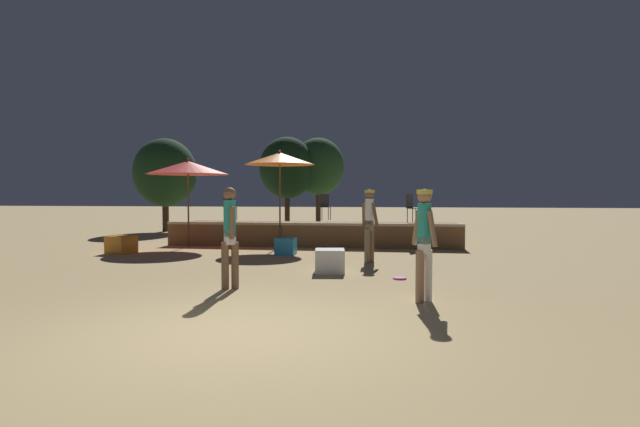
{
  "coord_description": "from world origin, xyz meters",
  "views": [
    {
      "loc": [
        1.88,
        -5.65,
        1.64
      ],
      "look_at": [
        0.0,
        6.77,
        1.17
      ],
      "focal_mm": 28.0,
      "sensor_mm": 36.0,
      "label": 1
    }
  ],
  "objects_px": {
    "cube_seat_0": "(330,261)",
    "bistro_chair_0": "(325,204)",
    "person_2": "(369,221)",
    "patio_umbrella_0": "(188,168)",
    "person_0": "(424,238)",
    "bistro_chair_1": "(412,205)",
    "bistro_chair_2": "(229,204)",
    "background_tree_0": "(165,173)",
    "person_1": "(230,233)",
    "patio_umbrella_1": "(280,159)",
    "background_tree_1": "(318,167)",
    "cube_seat_2": "(286,246)",
    "frisbee_disc": "(400,278)",
    "cube_seat_1": "(121,244)",
    "background_tree_2": "(287,168)"
  },
  "relations": [
    {
      "from": "bistro_chair_1",
      "to": "cube_seat_2",
      "type": "bearing_deg",
      "value": 158.6
    },
    {
      "from": "cube_seat_1",
      "to": "background_tree_0",
      "type": "distance_m",
      "value": 8.78
    },
    {
      "from": "cube_seat_2",
      "to": "bistro_chair_0",
      "type": "xyz_separation_m",
      "value": [
        0.55,
        3.69,
        1.09
      ]
    },
    {
      "from": "cube_seat_1",
      "to": "bistro_chair_0",
      "type": "distance_m",
      "value": 6.7
    },
    {
      "from": "person_0",
      "to": "bistro_chair_1",
      "type": "relative_size",
      "value": 1.92
    },
    {
      "from": "patio_umbrella_1",
      "to": "cube_seat_0",
      "type": "distance_m",
      "value": 5.81
    },
    {
      "from": "patio_umbrella_0",
      "to": "patio_umbrella_1",
      "type": "xyz_separation_m",
      "value": [
        2.89,
        0.29,
        0.27
      ]
    },
    {
      "from": "cube_seat_1",
      "to": "frisbee_disc",
      "type": "bearing_deg",
      "value": -22.37
    },
    {
      "from": "person_0",
      "to": "background_tree_2",
      "type": "relative_size",
      "value": 0.36
    },
    {
      "from": "background_tree_2",
      "to": "person_1",
      "type": "bearing_deg",
      "value": -80.68
    },
    {
      "from": "person_0",
      "to": "patio_umbrella_1",
      "type": "bearing_deg",
      "value": -102.83
    },
    {
      "from": "bistro_chair_0",
      "to": "bistro_chair_2",
      "type": "distance_m",
      "value": 3.29
    },
    {
      "from": "bistro_chair_2",
      "to": "frisbee_disc",
      "type": "xyz_separation_m",
      "value": [
        5.72,
        -6.58,
        -1.3
      ]
    },
    {
      "from": "bistro_chair_2",
      "to": "bistro_chair_1",
      "type": "bearing_deg",
      "value": -162.84
    },
    {
      "from": "patio_umbrella_0",
      "to": "cube_seat_2",
      "type": "height_order",
      "value": "patio_umbrella_0"
    },
    {
      "from": "cube_seat_2",
      "to": "bistro_chair_1",
      "type": "bearing_deg",
      "value": 34.82
    },
    {
      "from": "cube_seat_2",
      "to": "person_1",
      "type": "relative_size",
      "value": 0.3
    },
    {
      "from": "bistro_chair_2",
      "to": "background_tree_2",
      "type": "bearing_deg",
      "value": -66.28
    },
    {
      "from": "bistro_chair_1",
      "to": "background_tree_1",
      "type": "xyz_separation_m",
      "value": [
        -4.79,
        11.86,
        1.89
      ]
    },
    {
      "from": "background_tree_0",
      "to": "patio_umbrella_0",
      "type": "bearing_deg",
      "value": -58.67
    },
    {
      "from": "person_1",
      "to": "cube_seat_2",
      "type": "bearing_deg",
      "value": -118.09
    },
    {
      "from": "person_0",
      "to": "cube_seat_0",
      "type": "bearing_deg",
      "value": -97.16
    },
    {
      "from": "person_1",
      "to": "person_2",
      "type": "xyz_separation_m",
      "value": [
        2.21,
        3.82,
        0.04
      ]
    },
    {
      "from": "cube_seat_0",
      "to": "bistro_chair_0",
      "type": "height_order",
      "value": "bistro_chair_0"
    },
    {
      "from": "patio_umbrella_1",
      "to": "frisbee_disc",
      "type": "bearing_deg",
      "value": -55.86
    },
    {
      "from": "cube_seat_0",
      "to": "cube_seat_2",
      "type": "relative_size",
      "value": 1.3
    },
    {
      "from": "patio_umbrella_1",
      "to": "cube_seat_0",
      "type": "height_order",
      "value": "patio_umbrella_1"
    },
    {
      "from": "cube_seat_0",
      "to": "person_0",
      "type": "relative_size",
      "value": 0.4
    },
    {
      "from": "person_1",
      "to": "background_tree_1",
      "type": "xyz_separation_m",
      "value": [
        -1.45,
        19.35,
        2.24
      ]
    },
    {
      "from": "cube_seat_2",
      "to": "frisbee_disc",
      "type": "bearing_deg",
      "value": -49.46
    },
    {
      "from": "bistro_chair_0",
      "to": "background_tree_2",
      "type": "bearing_deg",
      "value": 87.39
    },
    {
      "from": "cube_seat_0",
      "to": "bistro_chair_0",
      "type": "xyz_separation_m",
      "value": [
        -1.06,
        6.65,
        1.07
      ]
    },
    {
      "from": "cube_seat_2",
      "to": "person_0",
      "type": "relative_size",
      "value": 0.31
    },
    {
      "from": "person_2",
      "to": "bistro_chair_2",
      "type": "xyz_separation_m",
      "value": [
        -5.01,
        4.25,
        0.31
      ]
    },
    {
      "from": "person_2",
      "to": "frisbee_disc",
      "type": "bearing_deg",
      "value": -127.56
    },
    {
      "from": "person_2",
      "to": "person_0",
      "type": "bearing_deg",
      "value": -131.0
    },
    {
      "from": "background_tree_0",
      "to": "person_1",
      "type": "bearing_deg",
      "value": -60.0
    },
    {
      "from": "cube_seat_0",
      "to": "bistro_chair_1",
      "type": "height_order",
      "value": "bistro_chair_1"
    },
    {
      "from": "person_1",
      "to": "person_2",
      "type": "height_order",
      "value": "same"
    },
    {
      "from": "patio_umbrella_1",
      "to": "person_0",
      "type": "relative_size",
      "value": 1.75
    },
    {
      "from": "patio_umbrella_0",
      "to": "frisbee_disc",
      "type": "distance_m",
      "value": 8.65
    },
    {
      "from": "cube_seat_1",
      "to": "person_2",
      "type": "distance_m",
      "value": 7.07
    },
    {
      "from": "person_2",
      "to": "patio_umbrella_0",
      "type": "bearing_deg",
      "value": 99.98
    },
    {
      "from": "person_2",
      "to": "background_tree_1",
      "type": "bearing_deg",
      "value": 48.68
    },
    {
      "from": "cube_seat_2",
      "to": "patio_umbrella_0",
      "type": "bearing_deg",
      "value": 156.49
    },
    {
      "from": "cube_seat_2",
      "to": "person_2",
      "type": "bearing_deg",
      "value": -28.14
    },
    {
      "from": "cube_seat_1",
      "to": "person_0",
      "type": "bearing_deg",
      "value": -33.01
    },
    {
      "from": "cube_seat_1",
      "to": "background_tree_1",
      "type": "height_order",
      "value": "background_tree_1"
    },
    {
      "from": "background_tree_2",
      "to": "background_tree_1",
      "type": "bearing_deg",
      "value": 31.65
    },
    {
      "from": "patio_umbrella_0",
      "to": "background_tree_2",
      "type": "distance_m",
      "value": 11.83
    }
  ]
}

